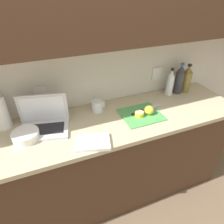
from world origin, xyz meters
TOP-DOWN VIEW (x-y plane):
  - ground_plane at (0.00, 0.00)m, footprint 12.00×12.00m
  - wall_back at (0.00, 0.22)m, footprint 5.20×0.38m
  - counter_unit at (-0.02, 0.00)m, footprint 2.49×0.59m
  - laptop at (-0.33, 0.09)m, footprint 0.39×0.30m
  - cutting_board at (0.41, -0.03)m, footprint 0.31×0.28m
  - knife at (0.43, 0.00)m, footprint 0.30×0.10m
  - lemon_half_cut at (0.38, -0.04)m, footprint 0.07×0.07m
  - lemon_whole_beside at (0.46, -0.05)m, footprint 0.07×0.07m
  - bottle_green_soda at (0.81, 0.18)m, footprint 0.06×0.06m
  - bottle_oil_tall at (0.91, 0.18)m, footprint 0.08×0.08m
  - bottle_water_clear at (0.99, 0.18)m, footprint 0.08×0.08m
  - measuring_cup at (0.10, 0.16)m, footprint 0.11×0.09m
  - bowl_white at (-0.46, 0.01)m, footprint 0.18×0.18m
  - paper_towel_roll at (-0.60, 0.21)m, footprint 0.11×0.11m
  - dish_towel at (-0.05, -0.21)m, footprint 0.26×0.21m

SIDE VIEW (x-z plane):
  - ground_plane at x=0.00m, z-range 0.00..0.00m
  - counter_unit at x=-0.02m, z-range 0.01..0.89m
  - cutting_board at x=0.41m, z-range 0.88..0.89m
  - dish_towel at x=-0.05m, z-range 0.88..0.91m
  - knife at x=0.43m, z-range 0.89..0.91m
  - lemon_half_cut at x=0.38m, z-range 0.89..0.93m
  - bowl_white at x=-0.46m, z-range 0.88..0.94m
  - lemon_whole_beside at x=0.46m, z-range 0.89..0.96m
  - measuring_cup at x=0.10m, z-range 0.88..0.98m
  - laptop at x=-0.33m, z-range 0.82..1.06m
  - bottle_green_soda at x=0.81m, z-range 0.87..1.13m
  - bottle_water_clear at x=0.99m, z-range 0.87..1.14m
  - paper_towel_roll at x=-0.60m, z-range 0.88..1.13m
  - bottle_oil_tall at x=0.91m, z-range 0.87..1.16m
  - wall_back at x=0.00m, z-range 0.26..2.86m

